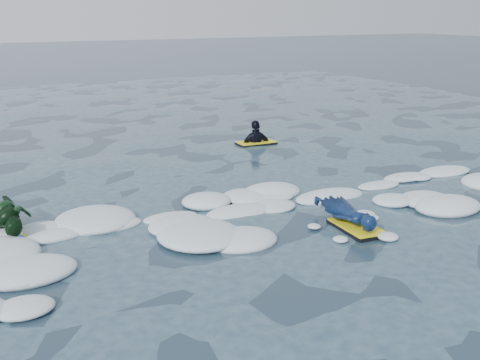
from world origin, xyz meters
TOP-DOWN VIEW (x-y plane):
  - ground at (0.00, 0.00)m, footprint 120.00×120.00m
  - foam_band at (0.00, 1.03)m, footprint 12.00×3.10m
  - prone_woman_unit at (1.33, 0.06)m, footprint 0.66×1.50m
  - prone_child_unit at (-3.43, 2.14)m, footprint 0.68×1.33m
  - waiting_rider_unit at (2.91, 5.90)m, footprint 0.99×0.56m

SIDE VIEW (x-z plane):
  - waiting_rider_unit at x=2.91m, z-range -0.84..0.62m
  - ground at x=0.00m, z-range 0.00..0.00m
  - foam_band at x=0.00m, z-range -0.15..0.15m
  - prone_woman_unit at x=1.33m, z-range 0.00..0.38m
  - prone_child_unit at x=-3.43m, z-range 0.01..0.51m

